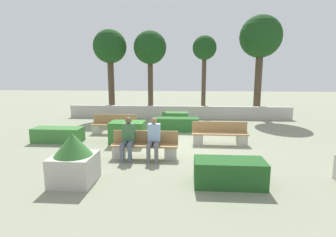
{
  "coord_description": "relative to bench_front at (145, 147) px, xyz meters",
  "views": [
    {
      "loc": [
        0.49,
        -9.7,
        2.68
      ],
      "look_at": [
        -0.25,
        0.5,
        0.9
      ],
      "focal_mm": 28.0,
      "sensor_mm": 36.0,
      "label": 1
    }
  ],
  "objects": [
    {
      "name": "tree_rightmost",
      "position": [
        5.67,
        8.58,
        4.37
      ],
      "size": [
        2.49,
        2.49,
        6.08
      ],
      "color": "#473828",
      "rests_on": "ground_plane"
    },
    {
      "name": "perimeter_wall",
      "position": [
        0.83,
        7.52,
        0.03
      ],
      "size": [
        13.2,
        0.3,
        0.74
      ],
      "color": "#B7B2A8",
      "rests_on": "ground_plane"
    },
    {
      "name": "hedge_block_near_left",
      "position": [
        -0.95,
        1.71,
        0.09
      ],
      "size": [
        1.3,
        0.87,
        0.84
      ],
      "color": "#33702D",
      "rests_on": "ground_plane"
    },
    {
      "name": "hedge_block_far_left",
      "position": [
        0.71,
        5.71,
        -0.02
      ],
      "size": [
        1.34,
        0.73,
        0.63
      ],
      "color": "#3D7A38",
      "rests_on": "ground_plane"
    },
    {
      "name": "person_seated_woman",
      "position": [
        -0.5,
        -0.14,
        0.39
      ],
      "size": [
        0.38,
        0.64,
        1.31
      ],
      "color": "#515B70",
      "rests_on": "ground_plane"
    },
    {
      "name": "tree_leftmost",
      "position": [
        -3.45,
        8.29,
        3.81
      ],
      "size": [
        2.04,
        2.04,
        5.32
      ],
      "color": "#473828",
      "rests_on": "ground_plane"
    },
    {
      "name": "bench_left_side",
      "position": [
        -1.93,
        3.26,
        -0.01
      ],
      "size": [
        1.95,
        0.48,
        0.84
      ],
      "rotation": [
        0.0,
        0.0,
        -0.09
      ],
      "color": "#A37A4C",
      "rests_on": "ground_plane"
    },
    {
      "name": "hedge_block_near_right",
      "position": [
        2.36,
        -1.92,
        -0.02
      ],
      "size": [
        1.68,
        0.78,
        0.63
      ],
      "color": "#235623",
      "rests_on": "ground_plane"
    },
    {
      "name": "person_seated_man",
      "position": [
        0.3,
        -0.15,
        0.38
      ],
      "size": [
        0.38,
        0.64,
        1.31
      ],
      "color": "slate",
      "rests_on": "ground_plane"
    },
    {
      "name": "ground_plane",
      "position": [
        0.83,
        1.71,
        -0.33
      ],
      "size": [
        60.0,
        60.0,
        0.0
      ],
      "primitive_type": "plane",
      "color": "gray"
    },
    {
      "name": "bench_front",
      "position": [
        0.0,
        0.0,
        0.0
      ],
      "size": [
        2.11,
        0.48,
        0.84
      ],
      "color": "#A37A4C",
      "rests_on": "ground_plane"
    },
    {
      "name": "hedge_block_mid_right",
      "position": [
        0.85,
        3.99,
        -0.02
      ],
      "size": [
        2.04,
        0.7,
        0.62
      ],
      "color": "#286028",
      "rests_on": "ground_plane"
    },
    {
      "name": "planter_corner_right",
      "position": [
        -1.42,
        -2.05,
        0.27
      ],
      "size": [
        1.0,
        1.0,
        1.26
      ],
      "color": "#B7B2A8",
      "rests_on": "ground_plane"
    },
    {
      "name": "tree_center_left",
      "position": [
        -0.95,
        8.26,
        3.77
      ],
      "size": [
        1.99,
        1.99,
        5.21
      ],
      "color": "#473828",
      "rests_on": "ground_plane"
    },
    {
      "name": "tree_center_right",
      "position": [
        2.37,
        8.79,
        3.71
      ],
      "size": [
        1.48,
        1.48,
        4.96
      ],
      "color": "#473828",
      "rests_on": "ground_plane"
    },
    {
      "name": "hedge_block_mid_left",
      "position": [
        -3.73,
        1.72,
        -0.05
      ],
      "size": [
        1.91,
        0.74,
        0.56
      ],
      "color": "#3D7A38",
      "rests_on": "ground_plane"
    },
    {
      "name": "bench_right_side",
      "position": [
        2.58,
        1.79,
        -0.0
      ],
      "size": [
        2.1,
        0.49,
        0.84
      ],
      "rotation": [
        0.0,
        0.0,
        -0.13
      ],
      "color": "#A37A4C",
      "rests_on": "ground_plane"
    }
  ]
}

